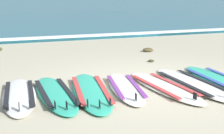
{
  "coord_description": "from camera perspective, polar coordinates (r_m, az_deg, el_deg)",
  "views": [
    {
      "loc": [
        -2.77,
        -5.48,
        1.76
      ],
      "look_at": [
        -0.49,
        0.7,
        0.25
      ],
      "focal_mm": 54.14,
      "sensor_mm": 36.0,
      "label": 1
    }
  ],
  "objects": [
    {
      "name": "surfboard_1",
      "position": [
        5.83,
        -9.52,
        -4.45
      ],
      "size": [
        0.59,
        2.3,
        0.18
      ],
      "color": "#2DB793",
      "rests_on": "ground"
    },
    {
      "name": "surfboard_4",
      "position": [
        6.23,
        8.77,
        -3.31
      ],
      "size": [
        0.71,
        2.35,
        0.18
      ],
      "color": "silver",
      "rests_on": "ground"
    },
    {
      "name": "surfboard_6",
      "position": [
        6.91,
        17.89,
        -2.16
      ],
      "size": [
        0.81,
        2.55,
        0.18
      ],
      "color": "#2DB793",
      "rests_on": "ground"
    },
    {
      "name": "surfboard_5",
      "position": [
        6.53,
        13.56,
        -2.76
      ],
      "size": [
        0.64,
        2.55,
        0.18
      ],
      "color": "silver",
      "rests_on": "ground"
    },
    {
      "name": "seaweed_clump_mid_sand",
      "position": [
        9.89,
        6.09,
        2.91
      ],
      "size": [
        0.32,
        0.25,
        0.11
      ],
      "primitive_type": "ellipsoid",
      "color": "#4C4228",
      "rests_on": "ground"
    },
    {
      "name": "wave_foam_strip",
      "position": [
        12.43,
        -7.2,
        4.91
      ],
      "size": [
        80.0,
        0.71,
        0.11
      ],
      "primitive_type": "cube",
      "color": "white",
      "rests_on": "ground"
    },
    {
      "name": "surfboard_0",
      "position": [
        5.87,
        -15.39,
        -4.62
      ],
      "size": [
        0.73,
        2.22,
        0.18
      ],
      "color": "white",
      "rests_on": "ground"
    },
    {
      "name": "sea",
      "position": [
        41.77,
        -16.67,
        10.0
      ],
      "size": [
        80.0,
        60.0,
        0.1
      ],
      "primitive_type": "cube",
      "color": "#23667A",
      "rests_on": "ground"
    },
    {
      "name": "seaweed_clump_by_the_boards",
      "position": [
        8.49,
        6.61,
        1.06
      ],
      "size": [
        0.16,
        0.13,
        0.06
      ],
      "primitive_type": "ellipsoid",
      "color": "#2D381E",
      "rests_on": "ground"
    },
    {
      "name": "surfboard_3",
      "position": [
        6.11,
        2.26,
        -3.48
      ],
      "size": [
        0.92,
        2.18,
        0.18
      ],
      "color": "white",
      "rests_on": "ground"
    },
    {
      "name": "surfboard_2",
      "position": [
        5.91,
        -3.57,
        -4.06
      ],
      "size": [
        1.0,
        2.53,
        0.18
      ],
      "color": "#2DB793",
      "rests_on": "ground"
    },
    {
      "name": "ground_plane",
      "position": [
        6.38,
        6.34,
        -3.17
      ],
      "size": [
        80.0,
        80.0,
        0.0
      ],
      "primitive_type": "plane",
      "color": "#B7AD93"
    }
  ]
}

